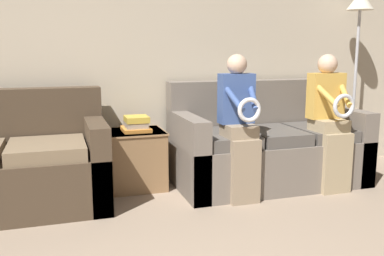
{
  "coord_description": "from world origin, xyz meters",
  "views": [
    {
      "loc": [
        -0.57,
        -0.91,
        1.29
      ],
      "look_at": [
        0.34,
        1.95,
        0.74
      ],
      "focal_mm": 40.0,
      "sensor_mm": 36.0,
      "label": 1
    }
  ],
  "objects_px": {
    "child_left_seated": "(240,121)",
    "book_stack": "(136,124)",
    "side_shelf": "(136,158)",
    "couch_side": "(8,168)",
    "child_right_seated": "(330,117)",
    "floor_lamp": "(359,24)",
    "couch_main": "(266,147)"
  },
  "relations": [
    {
      "from": "book_stack",
      "to": "floor_lamp",
      "type": "bearing_deg",
      "value": -0.08
    },
    {
      "from": "child_left_seated",
      "to": "floor_lamp",
      "type": "relative_size",
      "value": 0.66
    },
    {
      "from": "couch_main",
      "to": "couch_side",
      "type": "xyz_separation_m",
      "value": [
        -2.35,
        -0.02,
        -0.0
      ]
    },
    {
      "from": "child_left_seated",
      "to": "floor_lamp",
      "type": "bearing_deg",
      "value": 19.82
    },
    {
      "from": "side_shelf",
      "to": "floor_lamp",
      "type": "height_order",
      "value": "floor_lamp"
    },
    {
      "from": "side_shelf",
      "to": "floor_lamp",
      "type": "distance_m",
      "value": 2.73
    },
    {
      "from": "floor_lamp",
      "to": "couch_side",
      "type": "bearing_deg",
      "value": -176.43
    },
    {
      "from": "child_left_seated",
      "to": "child_right_seated",
      "type": "xyz_separation_m",
      "value": [
        0.91,
        -0.0,
        -0.0
      ]
    },
    {
      "from": "couch_side",
      "to": "side_shelf",
      "type": "height_order",
      "value": "couch_side"
    },
    {
      "from": "book_stack",
      "to": "floor_lamp",
      "type": "distance_m",
      "value": 2.59
    },
    {
      "from": "couch_side",
      "to": "floor_lamp",
      "type": "distance_m",
      "value": 3.72
    },
    {
      "from": "child_right_seated",
      "to": "floor_lamp",
      "type": "height_order",
      "value": "floor_lamp"
    },
    {
      "from": "book_stack",
      "to": "floor_lamp",
      "type": "xyz_separation_m",
      "value": [
        2.41,
        -0.0,
        0.95
      ]
    },
    {
      "from": "couch_main",
      "to": "book_stack",
      "type": "height_order",
      "value": "couch_main"
    },
    {
      "from": "couch_side",
      "to": "book_stack",
      "type": "relative_size",
      "value": 5.09
    },
    {
      "from": "couch_side",
      "to": "child_left_seated",
      "type": "xyz_separation_m",
      "value": [
        1.9,
        -0.36,
        0.35
      ]
    },
    {
      "from": "child_left_seated",
      "to": "couch_main",
      "type": "bearing_deg",
      "value": 39.88
    },
    {
      "from": "couch_main",
      "to": "book_stack",
      "type": "xyz_separation_m",
      "value": [
        -1.25,
        0.21,
        0.26
      ]
    },
    {
      "from": "child_right_seated",
      "to": "floor_lamp",
      "type": "bearing_deg",
      "value": 39.44
    },
    {
      "from": "child_left_seated",
      "to": "book_stack",
      "type": "height_order",
      "value": "child_left_seated"
    },
    {
      "from": "couch_side",
      "to": "floor_lamp",
      "type": "xyz_separation_m",
      "value": [
        3.51,
        0.22,
        1.22
      ]
    },
    {
      "from": "couch_main",
      "to": "child_right_seated",
      "type": "distance_m",
      "value": 0.68
    },
    {
      "from": "child_left_seated",
      "to": "side_shelf",
      "type": "distance_m",
      "value": 1.07
    },
    {
      "from": "couch_side",
      "to": "child_right_seated",
      "type": "xyz_separation_m",
      "value": [
        2.8,
        -0.36,
        0.34
      ]
    },
    {
      "from": "couch_main",
      "to": "side_shelf",
      "type": "xyz_separation_m",
      "value": [
        -1.25,
        0.2,
        -0.06
      ]
    },
    {
      "from": "side_shelf",
      "to": "book_stack",
      "type": "xyz_separation_m",
      "value": [
        0.01,
        0.0,
        0.33
      ]
    },
    {
      "from": "side_shelf",
      "to": "couch_main",
      "type": "bearing_deg",
      "value": -9.24
    },
    {
      "from": "child_right_seated",
      "to": "side_shelf",
      "type": "xyz_separation_m",
      "value": [
        -1.71,
        0.58,
        -0.4
      ]
    },
    {
      "from": "side_shelf",
      "to": "book_stack",
      "type": "height_order",
      "value": "book_stack"
    },
    {
      "from": "side_shelf",
      "to": "child_left_seated",
      "type": "bearing_deg",
      "value": -35.99
    },
    {
      "from": "child_left_seated",
      "to": "book_stack",
      "type": "bearing_deg",
      "value": 143.62
    },
    {
      "from": "side_shelf",
      "to": "book_stack",
      "type": "distance_m",
      "value": 0.33
    }
  ]
}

